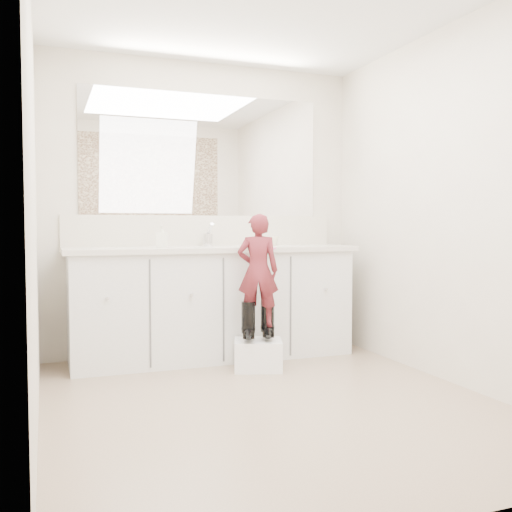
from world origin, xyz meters
name	(u,v)px	position (x,y,z in m)	size (l,w,h in m)	color
floor	(271,402)	(0.00, 0.00, 0.00)	(3.00, 3.00, 0.00)	#886E59
wall_back	(204,208)	(0.00, 1.50, 1.20)	(2.60, 2.60, 0.00)	beige
wall_front	(435,183)	(0.00, -1.50, 1.20)	(2.60, 2.60, 0.00)	beige
wall_left	(33,197)	(-1.30, 0.00, 1.20)	(3.00, 3.00, 0.00)	beige
wall_right	(452,204)	(1.30, 0.00, 1.20)	(3.00, 3.00, 0.00)	beige
vanity_cabinet	(213,305)	(0.00, 1.23, 0.42)	(2.20, 0.55, 0.85)	silver
countertop	(214,249)	(0.00, 1.21, 0.87)	(2.28, 0.58, 0.04)	beige
backsplash	(204,231)	(0.00, 1.49, 1.02)	(2.28, 0.03, 0.25)	beige
mirror	(204,155)	(0.00, 1.49, 1.64)	(2.00, 0.02, 1.00)	white
dot_panel	(435,49)	(0.00, -1.49, 1.65)	(2.00, 0.01, 1.20)	#472819
faucet	(208,240)	(0.00, 1.38, 0.94)	(0.08, 0.08, 0.10)	silver
cup	(274,241)	(0.51, 1.21, 0.93)	(0.09, 0.09, 0.08)	beige
soap_bottle	(162,236)	(-0.41, 1.21, 0.97)	(0.08, 0.08, 0.17)	white
step_stool	(258,355)	(0.20, 0.75, 0.11)	(0.34, 0.29, 0.22)	white
boot_left	(248,321)	(0.13, 0.75, 0.36)	(0.10, 0.19, 0.29)	black
boot_right	(267,320)	(0.28, 0.75, 0.36)	(0.10, 0.19, 0.29)	black
toddler	(258,270)	(0.20, 0.75, 0.73)	(0.30, 0.20, 0.82)	#9D3038
toothbrush	(267,251)	(0.27, 0.75, 0.87)	(0.01, 0.01, 0.14)	#F760BE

